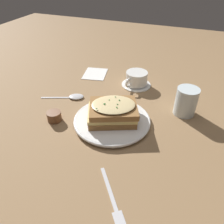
{
  "coord_description": "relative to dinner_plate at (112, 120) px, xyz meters",
  "views": [
    {
      "loc": [
        0.53,
        0.22,
        0.45
      ],
      "look_at": [
        0.01,
        0.02,
        0.04
      ],
      "focal_mm": 35.0,
      "sensor_mm": 36.0,
      "label": 1
    }
  ],
  "objects": [
    {
      "name": "teacup_with_saucer",
      "position": [
        -0.26,
        0.0,
        0.02
      ],
      "size": [
        0.13,
        0.12,
        0.06
      ],
      "rotation": [
        0.0,
        0.0,
        5.94
      ],
      "color": "white",
      "rests_on": "ground_plane"
    },
    {
      "name": "fork",
      "position": [
        0.28,
        0.12,
        -0.01
      ],
      "size": [
        0.16,
        0.13,
        0.0
      ],
      "rotation": [
        0.0,
        0.0,
        5.37
      ],
      "color": "silver",
      "rests_on": "ground_plane"
    },
    {
      "name": "water_glass",
      "position": [
        -0.14,
        0.21,
        0.04
      ],
      "size": [
        0.07,
        0.07,
        0.1
      ],
      "primitive_type": "cylinder",
      "color": "silver",
      "rests_on": "ground_plane"
    },
    {
      "name": "ground_plane",
      "position": [
        -0.01,
        -0.02,
        -0.01
      ],
      "size": [
        2.4,
        2.4,
        0.0
      ],
      "primitive_type": "plane",
      "color": "olive"
    },
    {
      "name": "napkin",
      "position": [
        -0.3,
        -0.2,
        -0.01
      ],
      "size": [
        0.14,
        0.12,
        0.0
      ],
      "primitive_type": "cube",
      "rotation": [
        0.0,
        0.0,
        0.21
      ],
      "color": "white",
      "rests_on": "ground_plane"
    },
    {
      "name": "sandwich",
      "position": [
        -0.0,
        0.0,
        0.04
      ],
      "size": [
        0.17,
        0.18,
        0.06
      ],
      "rotation": [
        0.0,
        0.0,
        1.98
      ],
      "color": "olive",
      "rests_on": "dinner_plate"
    },
    {
      "name": "spoon",
      "position": [
        -0.09,
        -0.19,
        -0.0
      ],
      "size": [
        0.08,
        0.16,
        0.01
      ],
      "rotation": [
        0.0,
        0.0,
        0.38
      ],
      "color": "silver",
      "rests_on": "ground_plane"
    },
    {
      "name": "dinner_plate",
      "position": [
        0.0,
        0.0,
        0.0
      ],
      "size": [
        0.25,
        0.25,
        0.02
      ],
      "color": "white",
      "rests_on": "ground_plane"
    },
    {
      "name": "condiment_pot",
      "position": [
        0.06,
        -0.18,
        0.01
      ],
      "size": [
        0.05,
        0.05,
        0.03
      ],
      "primitive_type": "cylinder",
      "color": "brown",
      "rests_on": "ground_plane"
    }
  ]
}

